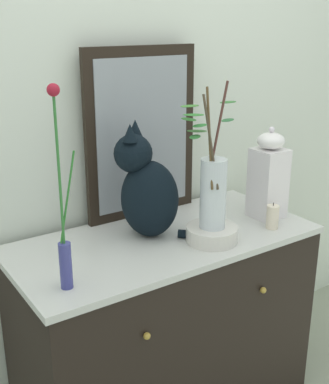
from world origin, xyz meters
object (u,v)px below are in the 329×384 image
Objects in this scene: cat_sitting at (147,189)px; vase_glass_clear at (213,189)px; mirror_leaning at (142,134)px; vase_slim_green at (63,231)px; jar_lidded_porcelain at (268,177)px; bowl_porcelain at (212,234)px; sideboard at (165,329)px; candle_pillar at (273,217)px.

cat_sitting is 0.82× the size of vase_glass_clear.
vase_slim_green is (-0.52, -0.40, -0.16)m from mirror_leaning.
vase_slim_green reaches higher than jar_lidded_porcelain.
cat_sitting is at bearing 25.42° from vase_slim_green.
vase_glass_clear is (0.06, -0.38, -0.14)m from mirror_leaning.
jar_lidded_porcelain is (0.35, 0.07, 0.14)m from bowl_porcelain.
cat_sitting is 0.53m from jar_lidded_porcelain.
mirror_leaning is at bearing 76.70° from sideboard.
cat_sitting is 0.29m from bowl_porcelain.
sideboard is at bearing 17.79° from vase_slim_green.
vase_slim_green is 1.63× the size of jar_lidded_porcelain.
jar_lidded_porcelain is at bearing 10.86° from vase_glass_clear.
vase_slim_green is at bearing -162.21° from sideboard.
candle_pillar is (0.34, -0.42, -0.30)m from mirror_leaning.
candle_pillar is at bearing -7.85° from bowl_porcelain.
cat_sitting is at bearing -117.63° from mirror_leaning.
bowl_porcelain is at bearing -46.32° from cat_sitting.
mirror_leaning reaches higher than jar_lidded_porcelain.
cat_sitting reaches higher than bowl_porcelain.
sideboard is at bearing 133.47° from vase_glass_clear.
cat_sitting reaches higher than jar_lidded_porcelain.
bowl_porcelain is (0.12, -0.13, 0.44)m from sideboard.
jar_lidded_porcelain is (0.41, -0.31, -0.17)m from mirror_leaning.
vase_slim_green reaches higher than sideboard.
sideboard is at bearing 133.82° from bowl_porcelain.
sideboard is 0.47m from bowl_porcelain.
vase_glass_clear is (0.58, 0.02, 0.02)m from vase_slim_green.
bowl_porcelain is at bearing -80.32° from mirror_leaning.
candle_pillar is at bearing -22.75° from sideboard.
vase_slim_green is 5.82× the size of candle_pillar.
cat_sitting is at bearing 133.30° from sideboard.
sideboard is 0.79m from mirror_leaning.
vase_glass_clear is 4.98× the size of candle_pillar.
bowl_porcelain is 0.38m from jar_lidded_porcelain.
mirror_leaning is 1.57× the size of cat_sitting.
vase_slim_green is at bearing -178.09° from vase_glass_clear.
cat_sitting is at bearing 133.43° from vase_glass_clear.
jar_lidded_porcelain is (0.47, -0.06, 0.58)m from sideboard.
mirror_leaning reaches higher than bowl_porcelain.
candle_pillar is at bearing -124.18° from jar_lidded_porcelain.
vase_glass_clear is at bearing -46.57° from cat_sitting.
vase_slim_green is (-0.42, -0.20, 0.00)m from cat_sitting.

